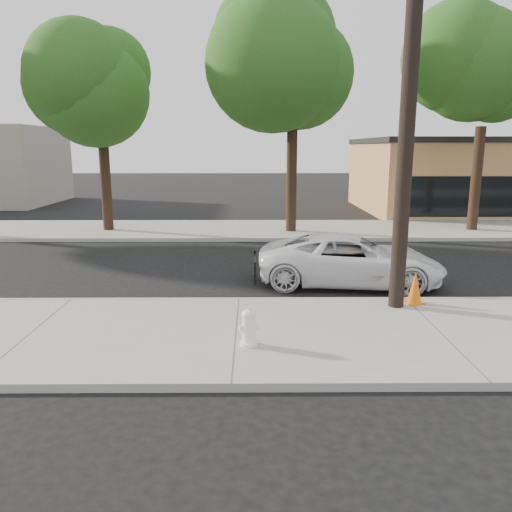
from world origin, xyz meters
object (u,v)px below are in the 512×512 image
(fire_hydrant, at_px, (249,328))
(utility_pole, at_px, (409,98))
(traffic_cone, at_px, (415,288))
(police_cruiser, at_px, (351,260))

(fire_hydrant, bearing_deg, utility_pole, 18.87)
(fire_hydrant, distance_m, traffic_cone, 4.55)
(utility_pole, height_order, fire_hydrant, utility_pole)
(police_cruiser, bearing_deg, traffic_cone, -147.45)
(utility_pole, distance_m, police_cruiser, 4.70)
(traffic_cone, bearing_deg, utility_pole, -157.36)
(police_cruiser, distance_m, fire_hydrant, 5.41)
(police_cruiser, bearing_deg, fire_hydrant, 156.01)
(fire_hydrant, bearing_deg, traffic_cone, 17.55)
(fire_hydrant, height_order, traffic_cone, traffic_cone)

